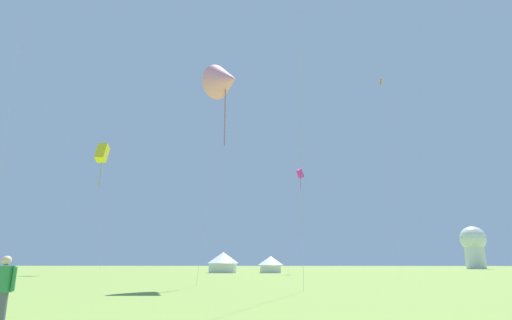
% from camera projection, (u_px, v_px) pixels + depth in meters
% --- Properties ---
extents(kite_orange_diamond, '(0.54, 2.12, 29.49)m').
position_uv_depth(kite_orange_diamond, '(382.00, 93.00, 62.51)').
color(kite_orange_diamond, orange).
rests_on(kite_orange_diamond, ground).
extents(kite_magenta_box, '(2.89, 2.15, 16.05)m').
position_uv_depth(kite_magenta_box, '(300.00, 174.00, 64.84)').
color(kite_magenta_box, '#E02DA3').
rests_on(kite_magenta_box, ground).
extents(kite_pink_delta, '(4.16, 4.15, 17.67)m').
position_uv_depth(kite_pink_delta, '(226.00, 81.00, 33.32)').
color(kite_pink_delta, pink).
rests_on(kite_pink_delta, ground).
extents(kite_yellow_box, '(2.33, 2.42, 19.45)m').
position_uv_depth(kite_yellow_box, '(102.00, 153.00, 62.59)').
color(kite_yellow_box, yellow).
rests_on(kite_yellow_box, ground).
extents(person_spectator, '(0.57, 0.32, 1.73)m').
position_uv_depth(person_spectator, '(2.00, 295.00, 9.48)').
color(person_spectator, '#565B66').
rests_on(person_spectator, ground).
extents(festival_tent_left, '(4.91, 4.91, 3.19)m').
position_uv_depth(festival_tent_left, '(223.00, 261.00, 65.07)').
color(festival_tent_left, white).
rests_on(festival_tent_left, ground).
extents(festival_tent_right, '(3.98, 3.98, 2.58)m').
position_uv_depth(festival_tent_right, '(271.00, 263.00, 64.55)').
color(festival_tent_right, white).
rests_on(festival_tent_right, ground).
extents(observatory_dome, '(6.40, 6.40, 10.80)m').
position_uv_depth(observatory_dome, '(474.00, 245.00, 106.28)').
color(observatory_dome, white).
rests_on(observatory_dome, ground).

